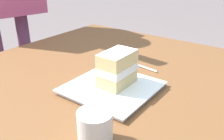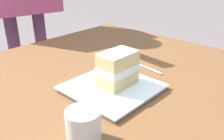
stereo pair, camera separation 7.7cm
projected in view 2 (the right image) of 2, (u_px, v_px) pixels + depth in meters
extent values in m
cylinder|color=brown|center=(109.00, 81.00, 1.69)|extent=(0.07, 0.07, 0.67)
cube|color=brown|center=(102.00, 78.00, 0.92)|extent=(1.15, 1.02, 0.04)
cube|color=white|center=(112.00, 88.00, 0.79)|extent=(0.25, 0.25, 0.01)
cube|color=white|center=(112.00, 86.00, 0.79)|extent=(0.26, 0.26, 0.00)
cube|color=#E0C17A|center=(118.00, 78.00, 0.79)|extent=(0.12, 0.08, 0.04)
cube|color=white|center=(118.00, 69.00, 0.78)|extent=(0.12, 0.08, 0.02)
sphere|color=red|center=(114.00, 63.00, 0.82)|extent=(0.01, 0.01, 0.01)
sphere|color=red|center=(101.00, 68.00, 0.78)|extent=(0.01, 0.01, 0.01)
sphere|color=red|center=(114.00, 62.00, 0.82)|extent=(0.02, 0.02, 0.02)
cube|color=#E0C17A|center=(118.00, 59.00, 0.76)|extent=(0.12, 0.08, 0.04)
cube|color=white|center=(118.00, 52.00, 0.75)|extent=(0.12, 0.08, 0.00)
cylinder|color=silver|center=(147.00, 68.00, 0.95)|extent=(0.03, 0.14, 0.01)
cube|color=silver|center=(132.00, 62.00, 1.01)|extent=(0.03, 0.03, 0.01)
cylinder|color=silver|center=(83.00, 126.00, 0.56)|extent=(0.08, 0.08, 0.08)
cylinder|color=black|center=(83.00, 113.00, 0.55)|extent=(0.07, 0.07, 0.00)
cylinder|color=#5D3049|center=(20.00, 77.00, 1.59)|extent=(0.07, 0.07, 0.81)
cylinder|color=#5D3049|center=(45.00, 71.00, 1.68)|extent=(0.07, 0.07, 0.81)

